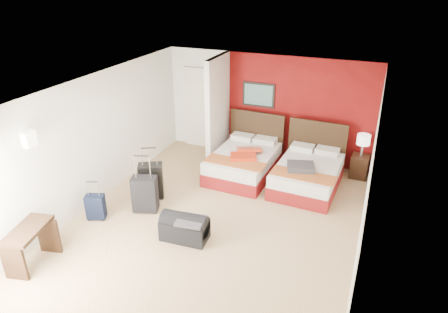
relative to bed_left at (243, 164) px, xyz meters
The scene contains 17 objects.
ground 2.06m from the bed_left, 85.84° to the right, with size 6.50×6.50×0.00m, color tan.
room_walls 1.71m from the bed_left, 153.76° to the right, with size 5.02×6.52×2.50m.
red_accent_panel 1.78m from the bed_left, 52.99° to the left, with size 3.50×0.04×2.50m, color maroon.
partition_wall 1.42m from the bed_left, 146.12° to the left, with size 0.12×1.20×2.50m, color silver.
entry_door 2.12m from the bed_left, 144.04° to the left, with size 0.82×0.06×2.05m, color silver.
bed_left is the anchor object (origin of this frame).
bed_right 1.45m from the bed_left, ahead, with size 1.25×1.78×0.53m, color white.
red_suitcase_open 0.35m from the bed_left, 45.00° to the right, with size 0.55×0.76×0.09m, color #B82B0F.
jacket_bundle 1.43m from the bed_left, 14.18° to the right, with size 0.53×0.43×0.13m, color #3B3A3F.
nightstand 2.58m from the bed_left, 19.68° to the left, with size 0.37×0.37×0.52m, color black.
table_lamp 2.62m from the bed_left, 19.68° to the left, with size 0.28×0.28×0.50m, color white.
suitcase_black 2.14m from the bed_left, 130.52° to the right, with size 0.47×0.30×0.71m, color black.
suitcase_charcoal 2.44m from the bed_left, 120.53° to the right, with size 0.46×0.29×0.68m, color black.
suitcase_navy 3.31m from the bed_left, 125.91° to the right, with size 0.33×0.20×0.46m, color black.
duffel_bag 2.62m from the bed_left, 93.14° to the right, with size 0.80×0.43×0.40m, color black.
jacket_draped 2.67m from the bed_left, 89.86° to the right, with size 0.45×0.38×0.06m, color #3B3B40.
desk 4.57m from the bed_left, 116.30° to the right, with size 0.41×0.82×0.68m, color black.
Camera 1 is at (2.46, -5.61, 4.24)m, focal length 32.19 mm.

